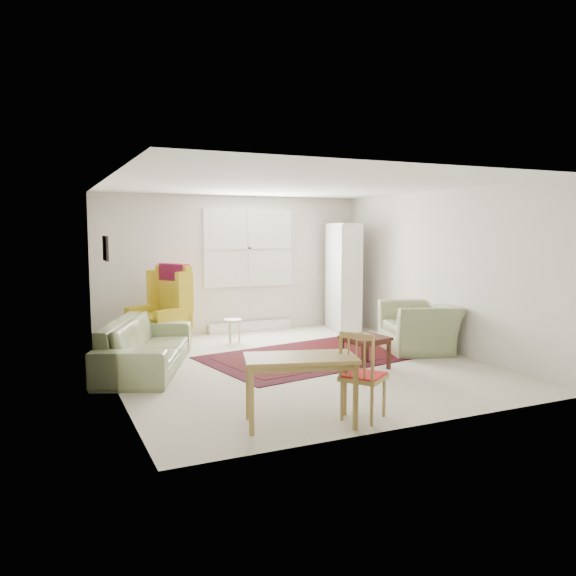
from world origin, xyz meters
name	(u,v)px	position (x,y,z in m)	size (l,w,h in m)	color
room	(292,274)	(0.02, 0.21, 1.26)	(5.04, 5.54, 2.51)	#BEB7A2
rug	(311,356)	(0.37, 0.31, 0.02)	(3.03, 1.95, 0.03)	black
sofa	(146,335)	(-1.98, 0.58, 0.47)	(2.32, 0.91, 0.94)	#7A885B
armchair	(420,322)	(2.10, -0.02, 0.45)	(1.16, 1.01, 0.90)	#7A885B
wingback_chair	(159,306)	(-1.53, 1.98, 0.67)	(0.77, 0.82, 1.34)	gold
coffee_table	(365,352)	(0.76, -0.59, 0.22)	(0.54, 0.54, 0.44)	#3F1A13
stool	(233,331)	(-0.33, 1.80, 0.20)	(0.30, 0.30, 0.40)	white
cabinet	(344,277)	(1.99, 2.13, 1.00)	(0.42, 0.80, 2.00)	white
desk	(300,391)	(-1.02, -2.25, 0.34)	(1.07, 0.54, 0.68)	olive
desk_chair	(364,375)	(-0.37, -2.35, 0.45)	(0.39, 0.39, 0.90)	olive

